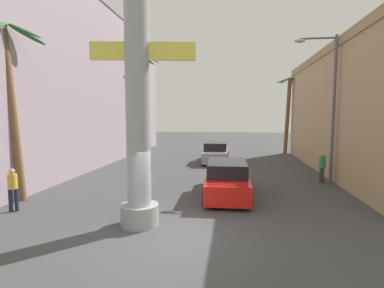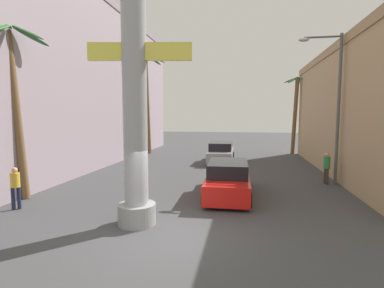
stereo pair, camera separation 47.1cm
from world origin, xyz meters
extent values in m
plane|color=#424244|center=(0.00, 10.00, 0.00)|extent=(91.58, 91.58, 0.00)
cube|color=#9E8C99|center=(-10.90, 13.15, 5.74)|extent=(6.97, 27.07, 11.49)
cube|color=gray|center=(-10.90, 13.15, 11.74)|extent=(7.11, 27.61, 0.50)
cylinder|color=#9E9EA3|center=(-1.34, 1.09, 4.56)|extent=(0.79, 0.79, 9.13)
cylinder|color=gray|center=(-1.34, 1.09, 0.35)|extent=(1.26, 1.26, 0.70)
cube|color=#F2E04C|center=(-1.14, 1.09, 5.66)|extent=(3.29, 0.70, 0.56)
cylinder|color=#59595E|center=(6.95, 8.42, 3.89)|extent=(0.16, 0.16, 7.77)
cylinder|color=#59595E|center=(6.04, 8.42, 7.62)|extent=(1.83, 0.10, 0.10)
ellipsoid|color=beige|center=(5.12, 8.42, 7.52)|extent=(0.56, 0.28, 0.20)
cylinder|color=black|center=(0.55, 6.97, 0.32)|extent=(0.24, 0.65, 0.64)
cylinder|color=black|center=(2.32, 7.02, 0.32)|extent=(0.24, 0.65, 0.64)
cylinder|color=black|center=(0.64, 3.48, 0.32)|extent=(0.24, 0.65, 0.64)
cylinder|color=black|center=(2.40, 3.53, 0.32)|extent=(0.24, 0.65, 0.64)
cube|color=red|center=(1.48, 5.25, 0.56)|extent=(1.99, 5.03, 0.80)
cube|color=black|center=(1.48, 5.25, 1.26)|extent=(1.78, 2.78, 0.60)
cylinder|color=black|center=(-0.44, 16.45, 0.32)|extent=(0.22, 0.64, 0.64)
cylinder|color=black|center=(1.28, 16.45, 0.32)|extent=(0.22, 0.64, 0.64)
cylinder|color=black|center=(-0.43, 13.17, 0.32)|extent=(0.22, 0.64, 0.64)
cylinder|color=black|center=(1.29, 13.18, 0.32)|extent=(0.22, 0.64, 0.64)
cube|color=#99999E|center=(0.43, 14.81, 0.56)|extent=(1.83, 4.69, 0.80)
cube|color=black|center=(0.43, 14.81, 1.26)|extent=(1.67, 2.58, 0.60)
cylinder|color=brown|center=(-6.78, 18.86, 4.43)|extent=(0.45, 0.91, 8.86)
ellipsoid|color=#2A642D|center=(-5.75, 18.88, 8.68)|extent=(1.49, 0.47, 0.65)
ellipsoid|color=#27652D|center=(-6.17, 19.50, 8.70)|extent=(0.99, 1.48, 0.62)
ellipsoid|color=#2D602D|center=(-7.12, 19.27, 8.70)|extent=(1.40, 1.17, 0.60)
ellipsoid|color=#28742D|center=(-7.16, 18.43, 8.68)|extent=(1.44, 1.06, 0.66)
ellipsoid|color=#29752D|center=(-6.29, 18.09, 8.70)|extent=(0.77, 1.52, 0.61)
cylinder|color=brown|center=(-7.40, 3.12, 3.59)|extent=(0.68, 0.54, 7.19)
ellipsoid|color=#2C5C2D|center=(-6.49, 2.90, 6.97)|extent=(1.56, 0.47, 0.76)
ellipsoid|color=#255D2D|center=(-6.94, 3.68, 7.01)|extent=(1.03, 1.57, 0.64)
ellipsoid|color=#225D2D|center=(-7.99, 3.39, 6.99)|extent=(1.51, 1.14, 0.70)
ellipsoid|color=#2E6F2D|center=(-7.09, 2.17, 6.98)|extent=(0.75, 1.58, 0.74)
cylinder|color=brown|center=(6.77, 20.72, 3.51)|extent=(0.52, 0.87, 7.03)
ellipsoid|color=#22662D|center=(7.73, 20.90, 6.79)|extent=(1.33, 0.53, 0.82)
ellipsoid|color=#295C2D|center=(7.12, 21.51, 6.88)|extent=(0.54, 1.42, 0.57)
ellipsoid|color=#1F6A2D|center=(6.40, 21.14, 6.89)|extent=(1.40, 0.97, 0.54)
ellipsoid|color=#2B632D|center=(6.46, 20.38, 6.81)|extent=(1.27, 1.07, 0.77)
ellipsoid|color=#26752D|center=(7.25, 20.13, 6.88)|extent=(0.78, 1.43, 0.55)
cylinder|color=#1E233F|center=(-6.58, 1.73, 0.44)|extent=(0.14, 0.14, 0.88)
cylinder|color=#1E233F|center=(-6.44, 1.87, 0.44)|extent=(0.14, 0.14, 0.88)
cylinder|color=gold|center=(-6.51, 1.80, 1.16)|extent=(0.48, 0.48, 0.55)
sphere|color=tan|center=(-6.51, 1.80, 1.54)|extent=(0.22, 0.22, 0.22)
cylinder|color=#3F3833|center=(6.53, 8.32, 0.42)|extent=(0.14, 0.14, 0.84)
cylinder|color=#3F3833|center=(6.47, 8.51, 0.42)|extent=(0.14, 0.14, 0.84)
cylinder|color=#338C4C|center=(6.50, 8.41, 1.15)|extent=(0.43, 0.43, 0.62)
sphere|color=tan|center=(6.50, 8.41, 1.57)|extent=(0.22, 0.22, 0.22)
camera|label=1|loc=(1.69, -8.27, 3.66)|focal=28.00mm
camera|label=2|loc=(2.16, -8.20, 3.66)|focal=28.00mm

